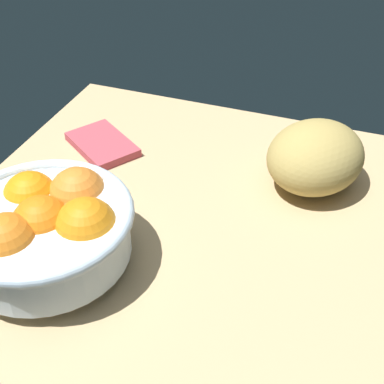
% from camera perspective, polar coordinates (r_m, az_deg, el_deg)
% --- Properties ---
extents(ground_plane, '(0.64, 0.64, 0.03)m').
position_cam_1_polar(ground_plane, '(0.79, -1.21, -3.15)').
color(ground_plane, tan).
extents(fruit_bowl, '(0.23, 0.23, 0.11)m').
position_cam_1_polar(fruit_bowl, '(0.70, -15.23, -3.55)').
color(fruit_bowl, silver).
rests_on(fruit_bowl, ground).
extents(bread_loaf, '(0.19, 0.20, 0.10)m').
position_cam_1_polar(bread_loaf, '(0.83, 12.97, 3.67)').
color(bread_loaf, tan).
rests_on(bread_loaf, ground).
extents(napkin_folded, '(0.15, 0.14, 0.01)m').
position_cam_1_polar(napkin_folded, '(0.93, -9.51, 5.01)').
color(napkin_folded, '#B64550').
rests_on(napkin_folded, ground).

